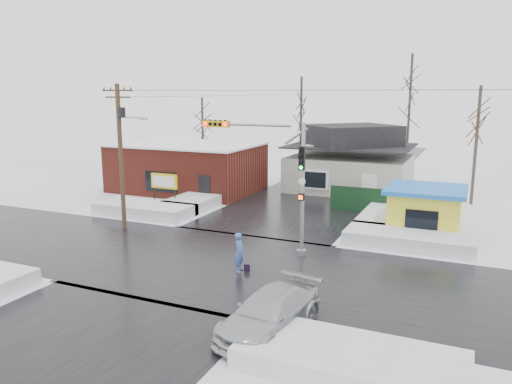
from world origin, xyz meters
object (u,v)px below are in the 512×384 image
at_px(utility_pole, 121,148).
at_px(pedestrian, 240,253).
at_px(traffic_signal, 274,169).
at_px(car, 270,313).
at_px(marquee_sign, 164,182).
at_px(kiosk, 425,210).

distance_m(utility_pole, pedestrian, 11.56).
xyz_separation_m(traffic_signal, pedestrian, (-0.36, -3.50, -3.59)).
xyz_separation_m(utility_pole, car, (13.69, -9.19, -4.37)).
distance_m(pedestrian, car, 6.35).
height_order(traffic_signal, utility_pole, utility_pole).
distance_m(utility_pole, car, 17.06).
height_order(marquee_sign, car, marquee_sign).
xyz_separation_m(pedestrian, car, (3.69, -5.16, -0.21)).
distance_m(traffic_signal, pedestrian, 5.02).
distance_m(traffic_signal, car, 10.02).
relative_size(traffic_signal, car, 1.37).
bearing_deg(pedestrian, traffic_signal, -15.89).
xyz_separation_m(traffic_signal, utility_pole, (-10.36, 0.53, 0.57)).
xyz_separation_m(traffic_signal, marquee_sign, (-11.43, 6.53, -2.62)).
relative_size(marquee_sign, car, 0.50).
distance_m(marquee_sign, car, 21.21).
xyz_separation_m(utility_pole, pedestrian, (10.00, -4.03, -4.16)).
height_order(traffic_signal, kiosk, traffic_signal).
bearing_deg(kiosk, marquee_sign, -178.45).
height_order(utility_pole, car, utility_pole).
xyz_separation_m(marquee_sign, pedestrian, (11.07, -10.02, -0.97)).
bearing_deg(pedestrian, kiosk, -45.23).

